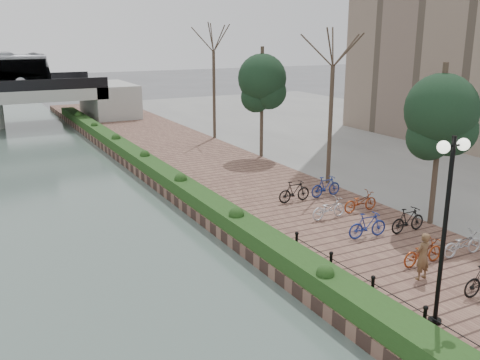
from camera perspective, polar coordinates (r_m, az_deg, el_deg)
promenade at (r=27.60m, az=0.76°, el=-1.06°), size 8.00×75.00×0.50m
inland_pavement at (r=37.71m, az=22.69°, el=2.23°), size 24.00×75.00×0.50m
hedge at (r=28.31m, az=-7.72°, el=0.38°), size 1.10×56.00×0.60m
chain_fence at (r=14.59m, az=22.00°, el=-15.50°), size 0.10×14.10×0.70m
lamppost at (r=14.50m, az=21.36°, el=-1.26°), size 1.02×0.32×5.14m
pedestrian at (r=17.97m, az=18.91°, el=-7.70°), size 0.60×0.42×1.56m
bicycle_parking at (r=20.57m, az=18.18°, el=-5.59°), size 2.40×14.69×1.00m
street_trees at (r=25.22m, az=14.16°, el=4.92°), size 3.20×37.12×6.80m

